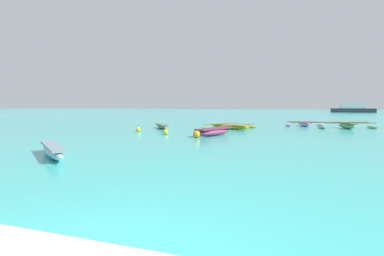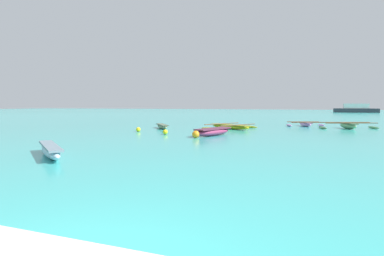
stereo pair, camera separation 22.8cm
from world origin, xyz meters
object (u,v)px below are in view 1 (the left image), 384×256
(moored_boat_2, at_px, (347,126))
(mooring_buoy_2, at_px, (196,134))
(mooring_buoy_0, at_px, (138,129))
(moored_boat_0, at_px, (162,126))
(moored_boat_3, at_px, (304,124))
(mooring_buoy_1, at_px, (166,132))
(distant_ferry, at_px, (353,109))
(moored_boat_1, at_px, (230,127))
(moored_boat_4, at_px, (213,131))
(moored_boat_5, at_px, (53,150))

(moored_boat_2, relative_size, mooring_buoy_2, 10.60)
(moored_boat_2, bearing_deg, mooring_buoy_0, -82.10)
(moored_boat_0, distance_m, mooring_buoy_0, 3.26)
(moored_boat_3, relative_size, mooring_buoy_1, 10.32)
(moored_boat_3, xyz_separation_m, mooring_buoy_1, (-9.09, -11.11, -0.03))
(moored_boat_2, relative_size, distant_ferry, 0.47)
(moored_boat_3, bearing_deg, mooring_buoy_2, -48.29)
(moored_boat_1, xyz_separation_m, distant_ferry, (18.88, 59.39, 0.70))
(moored_boat_4, relative_size, moored_boat_5, 1.04)
(moored_boat_0, xyz_separation_m, mooring_buoy_2, (4.91, -5.72, 0.02))
(moored_boat_2, height_order, mooring_buoy_1, moored_boat_2)
(mooring_buoy_0, height_order, mooring_buoy_1, mooring_buoy_1)
(moored_boat_2, xyz_separation_m, mooring_buoy_2, (-9.77, -10.68, -0.03))
(mooring_buoy_0, bearing_deg, moored_boat_0, 82.25)
(moored_boat_0, xyz_separation_m, mooring_buoy_1, (2.29, -4.41, -0.03))
(moored_boat_0, bearing_deg, moored_boat_3, 82.89)
(moored_boat_4, bearing_deg, mooring_buoy_0, 104.02)
(moored_boat_5, bearing_deg, mooring_buoy_2, 106.28)
(mooring_buoy_2, bearing_deg, mooring_buoy_0, 155.04)
(moored_boat_1, xyz_separation_m, mooring_buoy_1, (-3.14, -5.97, -0.02))
(moored_boat_0, height_order, distant_ferry, distant_ferry)
(mooring_buoy_0, bearing_deg, moored_boat_5, -78.80)
(moored_boat_4, relative_size, mooring_buoy_2, 7.53)
(moored_boat_0, distance_m, moored_boat_5, 13.80)
(moored_boat_1, bearing_deg, moored_boat_2, 52.09)
(moored_boat_2, relative_size, mooring_buoy_0, 14.12)
(moored_boat_4, relative_size, mooring_buoy_1, 9.95)
(moored_boat_1, bearing_deg, distant_ferry, 104.37)
(moored_boat_4, height_order, moored_boat_5, moored_boat_4)
(moored_boat_0, bearing_deg, moored_boat_5, -30.80)
(moored_boat_2, relative_size, moored_boat_4, 1.41)
(mooring_buoy_0, relative_size, mooring_buoy_1, 0.99)
(moored_boat_2, xyz_separation_m, moored_boat_4, (-9.16, -8.97, 0.01))
(moored_boat_2, xyz_separation_m, mooring_buoy_1, (-12.39, -9.36, -0.09))
(moored_boat_4, distance_m, moored_boat_5, 10.44)
(moored_boat_3, bearing_deg, moored_boat_0, -80.30)
(moored_boat_0, height_order, moored_boat_5, moored_boat_5)
(mooring_buoy_2, bearing_deg, moored_boat_3, 62.49)
(moored_boat_5, distance_m, mooring_buoy_1, 9.32)
(mooring_buoy_0, bearing_deg, moored_boat_2, 28.42)
(moored_boat_3, height_order, moored_boat_4, moored_boat_4)
(moored_boat_4, relative_size, distant_ferry, 0.34)
(moored_boat_3, distance_m, mooring_buoy_2, 14.01)
(moored_boat_3, relative_size, moored_boat_4, 1.04)
(moored_boat_5, bearing_deg, moored_boat_0, 135.42)
(moored_boat_2, height_order, distant_ferry, distant_ferry)
(mooring_buoy_2, bearing_deg, moored_boat_5, -112.34)
(moored_boat_2, bearing_deg, mooring_buoy_2, -62.98)
(moored_boat_0, xyz_separation_m, distant_ferry, (24.31, 60.96, 0.69))
(moored_boat_0, distance_m, moored_boat_2, 15.50)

